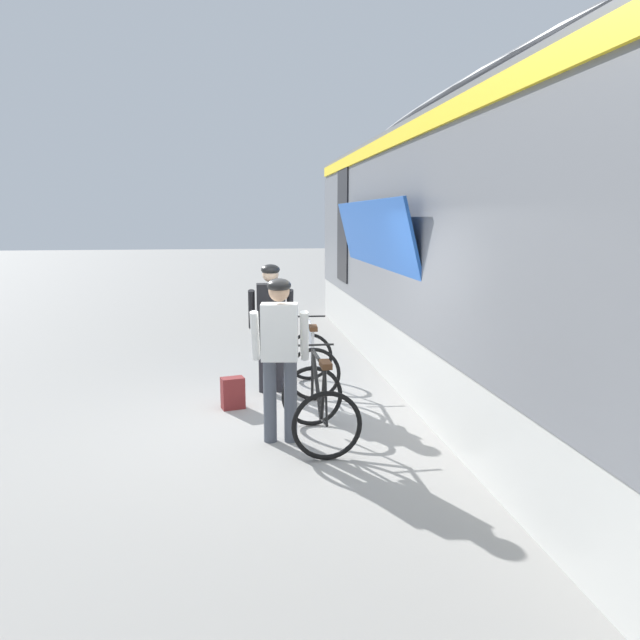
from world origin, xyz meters
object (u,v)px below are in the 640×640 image
backpack_on_platform (233,393)px  bicycle_near_white (311,362)px  cyclist_far_in_white (280,345)px  train_car (570,256)px  cyclist_near_in_dark (271,316)px  bicycle_far_black (319,406)px

backpack_on_platform → bicycle_near_white: bearing=18.5°
bicycle_near_white → backpack_on_platform: size_ratio=2.77×
cyclist_far_in_white → bicycle_near_white: bearing=73.4°
bicycle_near_white → backpack_on_platform: (-1.08, -0.69, -0.20)m
train_car → backpack_on_platform: size_ratio=42.08×
train_car → cyclist_far_in_white: size_ratio=9.55×
cyclist_near_in_dark → backpack_on_platform: size_ratio=4.40×
bicycle_near_white → backpack_on_platform: 1.30m
train_car → bicycle_near_white: 3.61m
backpack_on_platform → train_car: bearing=-32.1°
train_car → backpack_on_platform: 4.29m
cyclist_far_in_white → bicycle_far_black: bearing=-10.5°
cyclist_near_in_dark → bicycle_near_white: (0.55, 0.01, -0.65)m
backpack_on_platform → bicycle_far_black: bearing=-68.8°
cyclist_far_in_white → backpack_on_platform: size_ratio=4.40×
cyclist_far_in_white → bicycle_far_black: size_ratio=1.63×
cyclist_far_in_white → backpack_on_platform: bearing=112.8°
backpack_on_platform → cyclist_far_in_white: bearing=-81.4°
train_car → cyclist_far_in_white: (-3.21, -0.02, -0.91)m
cyclist_near_in_dark → cyclist_far_in_white: bearing=-90.6°
bicycle_far_black → backpack_on_platform: bearing=125.4°
bicycle_near_white → bicycle_far_black: (-0.16, -1.99, 0.00)m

